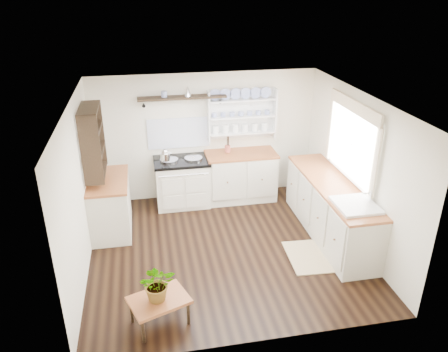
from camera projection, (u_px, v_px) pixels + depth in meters
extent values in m
cube|color=black|center=(225.00, 248.00, 6.65)|extent=(4.00, 3.80, 0.01)
cube|color=silver|center=(205.00, 136.00, 7.87)|extent=(4.00, 0.02, 2.30)
cube|color=silver|center=(356.00, 170.00, 6.52)|extent=(0.02, 3.80, 2.30)
cube|color=silver|center=(79.00, 192.00, 5.83)|extent=(0.02, 3.80, 2.30)
cube|color=white|center=(225.00, 100.00, 5.70)|extent=(4.00, 3.80, 0.01)
cube|color=white|center=(352.00, 144.00, 6.50)|extent=(0.04, 1.40, 1.00)
cube|color=white|center=(351.00, 144.00, 6.50)|extent=(0.02, 1.50, 1.10)
cube|color=beige|center=(355.00, 106.00, 6.25)|extent=(0.04, 1.55, 0.18)
cube|color=beige|center=(182.00, 183.00, 7.80)|extent=(0.93, 0.60, 0.81)
cube|color=black|center=(181.00, 161.00, 7.63)|extent=(0.97, 0.64, 0.05)
cylinder|color=silver|center=(169.00, 160.00, 7.57)|extent=(0.31, 0.31, 0.03)
cylinder|color=silver|center=(193.00, 158.00, 7.64)|extent=(0.31, 0.31, 0.03)
cylinder|color=silver|center=(184.00, 175.00, 7.37)|extent=(0.83, 0.02, 0.02)
cube|color=beige|center=(241.00, 176.00, 8.00)|extent=(1.25, 0.60, 0.88)
cube|color=brown|center=(241.00, 154.00, 7.82)|extent=(1.27, 0.63, 0.04)
cube|color=beige|center=(330.00, 210.00, 6.85)|extent=(0.60, 2.40, 0.88)
cube|color=brown|center=(333.00, 185.00, 6.67)|extent=(0.62, 2.43, 0.04)
cube|color=white|center=(355.00, 213.00, 6.03)|extent=(0.55, 0.60, 0.28)
cylinder|color=silver|center=(370.00, 199.00, 5.98)|extent=(0.02, 0.02, 0.22)
cube|color=beige|center=(110.00, 205.00, 6.98)|extent=(0.60, 1.10, 0.88)
cube|color=brown|center=(107.00, 181.00, 6.80)|extent=(0.62, 1.13, 0.04)
cube|color=white|center=(241.00, 113.00, 7.80)|extent=(1.20, 0.03, 0.90)
cube|color=white|center=(242.00, 115.00, 7.72)|extent=(1.20, 0.22, 0.02)
cylinder|color=navy|center=(242.00, 100.00, 7.62)|extent=(0.20, 0.02, 0.20)
cube|color=black|center=(182.00, 97.00, 7.37)|extent=(1.50, 0.24, 0.04)
cone|color=black|center=(144.00, 105.00, 7.37)|extent=(0.06, 0.20, 0.06)
cone|color=black|center=(219.00, 101.00, 7.59)|extent=(0.06, 0.20, 0.06)
cube|color=black|center=(93.00, 141.00, 6.50)|extent=(0.28, 0.80, 1.05)
cylinder|color=#A84C3D|center=(228.00, 149.00, 7.81)|extent=(0.10, 0.10, 0.12)
cube|color=brown|center=(159.00, 300.00, 5.08)|extent=(0.79, 0.67, 0.04)
cylinder|color=black|center=(143.00, 331.00, 4.87)|extent=(0.04, 0.04, 0.32)
cylinder|color=black|center=(132.00, 311.00, 5.17)|extent=(0.04, 0.04, 0.32)
cylinder|color=black|center=(188.00, 313.00, 5.14)|extent=(0.04, 0.04, 0.32)
cylinder|color=black|center=(175.00, 295.00, 5.43)|extent=(0.04, 0.04, 0.32)
imported|color=#3F7233|center=(158.00, 283.00, 4.98)|extent=(0.43, 0.38, 0.45)
cube|color=#967457|center=(307.00, 257.00, 6.44)|extent=(0.59, 0.88, 0.02)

